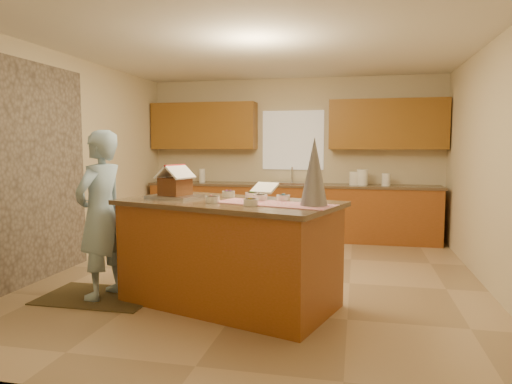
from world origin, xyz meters
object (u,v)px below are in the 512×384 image
island_base (229,255)px  gingerbread_house (175,184)px  tinsel_tree (314,171)px  boy (101,215)px

island_base → gingerbread_house: gingerbread_house is taller
island_base → tinsel_tree: size_ratio=3.27×
tinsel_tree → gingerbread_house: size_ratio=1.57×
tinsel_tree → island_base: bearing=166.0°
tinsel_tree → boy: boy is taller
boy → gingerbread_house: (0.72, 0.23, 0.31)m
island_base → tinsel_tree: (0.84, -0.21, 0.84)m
gingerbread_house → island_base: bearing=-12.5°
gingerbread_house → boy: bearing=-162.3°
tinsel_tree → gingerbread_house: bearing=166.6°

